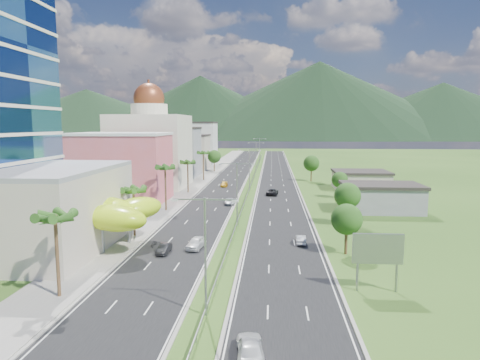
# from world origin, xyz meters

# --- Properties ---
(ground) EXTENTS (500.00, 500.00, 0.00)m
(ground) POSITION_xyz_m (0.00, 0.00, 0.00)
(ground) COLOR #2D5119
(ground) RESTS_ON ground
(road_left) EXTENTS (11.00, 260.00, 0.04)m
(road_left) POSITION_xyz_m (-7.50, 90.00, 0.02)
(road_left) COLOR black
(road_left) RESTS_ON ground
(road_right) EXTENTS (11.00, 260.00, 0.04)m
(road_right) POSITION_xyz_m (7.50, 90.00, 0.02)
(road_right) COLOR black
(road_right) RESTS_ON ground
(sidewalk_left) EXTENTS (7.00, 260.00, 0.12)m
(sidewalk_left) POSITION_xyz_m (-17.00, 90.00, 0.06)
(sidewalk_left) COLOR gray
(sidewalk_left) RESTS_ON ground
(median_guardrail) EXTENTS (0.10, 216.06, 0.76)m
(median_guardrail) POSITION_xyz_m (0.00, 71.99, 0.62)
(median_guardrail) COLOR gray
(median_guardrail) RESTS_ON ground
(streetlight_median_a) EXTENTS (6.04, 0.25, 11.00)m
(streetlight_median_a) POSITION_xyz_m (0.00, -25.00, 6.75)
(streetlight_median_a) COLOR gray
(streetlight_median_a) RESTS_ON ground
(streetlight_median_b) EXTENTS (6.04, 0.25, 11.00)m
(streetlight_median_b) POSITION_xyz_m (0.00, 10.00, 6.75)
(streetlight_median_b) COLOR gray
(streetlight_median_b) RESTS_ON ground
(streetlight_median_c) EXTENTS (6.04, 0.25, 11.00)m
(streetlight_median_c) POSITION_xyz_m (0.00, 50.00, 6.75)
(streetlight_median_c) COLOR gray
(streetlight_median_c) RESTS_ON ground
(streetlight_median_d) EXTENTS (6.04, 0.25, 11.00)m
(streetlight_median_d) POSITION_xyz_m (0.00, 95.00, 6.75)
(streetlight_median_d) COLOR gray
(streetlight_median_d) RESTS_ON ground
(streetlight_median_e) EXTENTS (6.04, 0.25, 11.00)m
(streetlight_median_e) POSITION_xyz_m (0.00, 140.00, 6.75)
(streetlight_median_e) COLOR gray
(streetlight_median_e) RESTS_ON ground
(mall_podium) EXTENTS (30.00, 24.00, 11.00)m
(mall_podium) POSITION_xyz_m (-32.00, -6.00, 5.50)
(mall_podium) COLOR #BBAB9A
(mall_podium) RESTS_ON ground
(lime_canopy) EXTENTS (18.00, 15.00, 7.40)m
(lime_canopy) POSITION_xyz_m (-20.00, -4.00, 4.99)
(lime_canopy) COLOR #B8E516
(lime_canopy) RESTS_ON ground
(pink_shophouse) EXTENTS (20.00, 15.00, 15.00)m
(pink_shophouse) POSITION_xyz_m (-28.00, 32.00, 7.50)
(pink_shophouse) COLOR #D9595C
(pink_shophouse) RESTS_ON ground
(domed_building) EXTENTS (20.00, 20.00, 28.70)m
(domed_building) POSITION_xyz_m (-28.00, 55.00, 11.35)
(domed_building) COLOR beige
(domed_building) RESTS_ON ground
(midrise_grey) EXTENTS (16.00, 15.00, 16.00)m
(midrise_grey) POSITION_xyz_m (-27.00, 80.00, 8.00)
(midrise_grey) COLOR gray
(midrise_grey) RESTS_ON ground
(midrise_beige) EXTENTS (16.00, 15.00, 13.00)m
(midrise_beige) POSITION_xyz_m (-27.00, 102.00, 6.50)
(midrise_beige) COLOR #BBAB9A
(midrise_beige) RESTS_ON ground
(midrise_white) EXTENTS (16.00, 15.00, 18.00)m
(midrise_white) POSITION_xyz_m (-27.00, 125.00, 9.00)
(midrise_white) COLOR silver
(midrise_white) RESTS_ON ground
(billboard) EXTENTS (5.20, 0.35, 6.20)m
(billboard) POSITION_xyz_m (17.00, -18.00, 4.42)
(billboard) COLOR gray
(billboard) RESTS_ON ground
(shed_near) EXTENTS (15.00, 10.00, 5.00)m
(shed_near) POSITION_xyz_m (28.00, 25.00, 2.50)
(shed_near) COLOR gray
(shed_near) RESTS_ON ground
(shed_far) EXTENTS (14.00, 12.00, 4.40)m
(shed_far) POSITION_xyz_m (30.00, 55.00, 2.20)
(shed_far) COLOR #BBAB9A
(shed_far) RESTS_ON ground
(palm_tree_a) EXTENTS (3.60, 3.60, 9.10)m
(palm_tree_a) POSITION_xyz_m (-15.50, -22.00, 8.02)
(palm_tree_a) COLOR #47301C
(palm_tree_a) RESTS_ON ground
(palm_tree_b) EXTENTS (3.60, 3.60, 8.10)m
(palm_tree_b) POSITION_xyz_m (-15.50, 2.00, 7.06)
(palm_tree_b) COLOR #47301C
(palm_tree_b) RESTS_ON ground
(palm_tree_c) EXTENTS (3.60, 3.60, 9.60)m
(palm_tree_c) POSITION_xyz_m (-15.50, 22.00, 8.50)
(palm_tree_c) COLOR #47301C
(palm_tree_c) RESTS_ON ground
(palm_tree_d) EXTENTS (3.60, 3.60, 8.60)m
(palm_tree_d) POSITION_xyz_m (-15.50, 45.00, 7.54)
(palm_tree_d) COLOR #47301C
(palm_tree_d) RESTS_ON ground
(palm_tree_e) EXTENTS (3.60, 3.60, 9.40)m
(palm_tree_e) POSITION_xyz_m (-15.50, 70.00, 8.31)
(palm_tree_e) COLOR #47301C
(palm_tree_e) RESTS_ON ground
(leafy_tree_lfar) EXTENTS (4.90, 4.90, 8.05)m
(leafy_tree_lfar) POSITION_xyz_m (-15.50, 95.00, 5.58)
(leafy_tree_lfar) COLOR #47301C
(leafy_tree_lfar) RESTS_ON ground
(leafy_tree_ra) EXTENTS (4.20, 4.20, 6.90)m
(leafy_tree_ra) POSITION_xyz_m (16.00, -5.00, 4.78)
(leafy_tree_ra) COLOR #47301C
(leafy_tree_ra) RESTS_ON ground
(leafy_tree_rb) EXTENTS (4.55, 4.55, 7.47)m
(leafy_tree_rb) POSITION_xyz_m (19.00, 12.00, 5.18)
(leafy_tree_rb) COLOR #47301C
(leafy_tree_rb) RESTS_ON ground
(leafy_tree_rc) EXTENTS (3.85, 3.85, 6.33)m
(leafy_tree_rc) POSITION_xyz_m (22.00, 40.00, 4.37)
(leafy_tree_rc) COLOR #47301C
(leafy_tree_rc) RESTS_ON ground
(leafy_tree_rd) EXTENTS (4.90, 4.90, 8.05)m
(leafy_tree_rd) POSITION_xyz_m (18.00, 70.00, 5.58)
(leafy_tree_rd) COLOR #47301C
(leafy_tree_rd) RESTS_ON ground
(mountain_ridge) EXTENTS (860.00, 140.00, 90.00)m
(mountain_ridge) POSITION_xyz_m (60.00, 450.00, 0.00)
(mountain_ridge) COLOR black
(mountain_ridge) RESTS_ON ground
(car_white_near_left) EXTENTS (2.65, 4.93, 1.59)m
(car_white_near_left) POSITION_xyz_m (-4.67, -4.07, 0.84)
(car_white_near_left) COLOR white
(car_white_near_left) RESTS_ON road_left
(car_dark_left) EXTENTS (1.47, 3.91, 1.28)m
(car_dark_left) POSITION_xyz_m (-8.60, -6.60, 0.68)
(car_dark_left) COLOR black
(car_dark_left) RESTS_ON road_left
(car_silver_mid_left) EXTENTS (2.30, 4.78, 1.31)m
(car_silver_mid_left) POSITION_xyz_m (-3.20, 29.66, 0.70)
(car_silver_mid_left) COLOR #AAACB1
(car_silver_mid_left) RESTS_ON road_left
(car_yellow_far_left) EXTENTS (1.88, 4.46, 1.29)m
(car_yellow_far_left) POSITION_xyz_m (-7.44, 56.32, 0.68)
(car_yellow_far_left) COLOR #BE8B16
(car_yellow_far_left) RESTS_ON road_left
(car_white_near_right) EXTENTS (2.49, 5.09, 1.67)m
(car_white_near_right) POSITION_xyz_m (4.43, -32.00, 0.88)
(car_white_near_right) COLOR silver
(car_white_near_right) RESTS_ON road_right
(car_silver_right) EXTENTS (1.43, 3.93, 1.29)m
(car_silver_right) POSITION_xyz_m (10.26, -0.50, 0.68)
(car_silver_right) COLOR #9C9EA4
(car_silver_right) RESTS_ON road_right
(car_dark_far_right) EXTENTS (3.21, 5.80, 1.54)m
(car_dark_far_right) POSITION_xyz_m (6.05, 43.09, 0.81)
(car_dark_far_right) COLOR black
(car_dark_far_right) RESTS_ON road_right
(motorcycle) EXTENTS (0.74, 1.87, 1.17)m
(motorcycle) POSITION_xyz_m (-10.86, -3.52, 0.62)
(motorcycle) COLOR black
(motorcycle) RESTS_ON road_left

